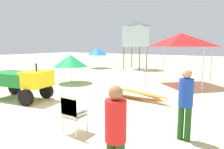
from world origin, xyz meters
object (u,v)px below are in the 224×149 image
at_px(surfboard_pile, 139,96).
at_px(lifeguard_tower, 136,34).
at_px(stacked_plastic_chairs, 72,111).
at_px(lifeguard_near_center, 186,100).
at_px(beach_umbrella_mid, 97,51).
at_px(popup_canopy, 181,40).
at_px(lifeguard_near_left, 116,132).
at_px(beach_umbrella_far, 71,61).
at_px(utility_cart, 21,80).

xyz_separation_m(surfboard_pile, lifeguard_tower, (-4.86, 9.39, 3.02)).
relative_size(stacked_plastic_chairs, lifeguard_near_center, 0.61).
bearing_deg(beach_umbrella_mid, popup_canopy, -24.44).
distance_m(lifeguard_near_left, lifeguard_tower, 15.83).
relative_size(stacked_plastic_chairs, beach_umbrella_far, 0.53).
relative_size(utility_cart, popup_canopy, 0.95).
bearing_deg(utility_cart, lifeguard_tower, 94.31).
xyz_separation_m(utility_cart, popup_canopy, (4.47, 6.63, 1.68)).
relative_size(stacked_plastic_chairs, popup_canopy, 0.36).
relative_size(lifeguard_near_left, lifeguard_near_center, 0.97).
height_order(surfboard_pile, lifeguard_near_left, lifeguard_near_left).
xyz_separation_m(surfboard_pile, popup_canopy, (0.51, 4.10, 2.30)).
relative_size(beach_umbrella_mid, beach_umbrella_far, 1.06).
xyz_separation_m(surfboard_pile, lifeguard_near_center, (2.36, -2.52, 0.79)).
bearing_deg(beach_umbrella_far, lifeguard_tower, 89.78).
distance_m(lifeguard_tower, beach_umbrella_far, 8.44).
bearing_deg(stacked_plastic_chairs, lifeguard_near_left, -28.63).
xyz_separation_m(surfboard_pile, lifeguard_near_left, (1.89, -4.75, 0.76)).
xyz_separation_m(stacked_plastic_chairs, lifeguard_near_center, (2.37, 1.19, 0.35)).
height_order(stacked_plastic_chairs, popup_canopy, popup_canopy).
distance_m(utility_cart, lifeguard_near_left, 6.26).
distance_m(utility_cart, lifeguard_tower, 12.20).
xyz_separation_m(surfboard_pile, beach_umbrella_mid, (-8.26, 8.09, 1.43)).
height_order(utility_cart, popup_canopy, popup_canopy).
bearing_deg(surfboard_pile, lifeguard_near_left, -68.29).
xyz_separation_m(stacked_plastic_chairs, surfboard_pile, (0.01, 3.71, -0.44)).
xyz_separation_m(popup_canopy, lifeguard_tower, (-5.37, 5.29, 0.71)).
bearing_deg(lifeguard_near_center, utility_cart, -179.93).
bearing_deg(popup_canopy, surfboard_pile, -97.07).
height_order(stacked_plastic_chairs, surfboard_pile, stacked_plastic_chairs).
bearing_deg(beach_umbrella_mid, beach_umbrella_far, -64.03).
height_order(utility_cart, lifeguard_tower, lifeguard_tower).
relative_size(lifeguard_near_center, beach_umbrella_far, 0.86).
relative_size(lifeguard_near_left, beach_umbrella_mid, 0.79).
bearing_deg(lifeguard_tower, popup_canopy, -44.59).
bearing_deg(lifeguard_near_left, lifeguard_tower, 115.51).
bearing_deg(beach_umbrella_far, stacked_plastic_chairs, -44.95).
bearing_deg(beach_umbrella_mid, stacked_plastic_chairs, -55.02).
bearing_deg(popup_canopy, stacked_plastic_chairs, -93.78).
height_order(beach_umbrella_mid, beach_umbrella_far, beach_umbrella_mid).
xyz_separation_m(stacked_plastic_chairs, lifeguard_tower, (-4.85, 13.10, 2.58)).
relative_size(lifeguard_near_left, popup_canopy, 0.57).
xyz_separation_m(lifeguard_near_left, beach_umbrella_far, (-6.78, 5.91, 0.38)).
bearing_deg(utility_cart, stacked_plastic_chairs, -16.63).
distance_m(surfboard_pile, lifeguard_tower, 11.00).
relative_size(utility_cart, lifeguard_near_center, 1.64).
relative_size(lifeguard_near_center, lifeguard_tower, 0.39).
bearing_deg(surfboard_pile, beach_umbrella_mid, 135.61).
distance_m(stacked_plastic_chairs, beach_umbrella_mid, 14.43).
bearing_deg(beach_umbrella_far, lifeguard_near_center, -26.94).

